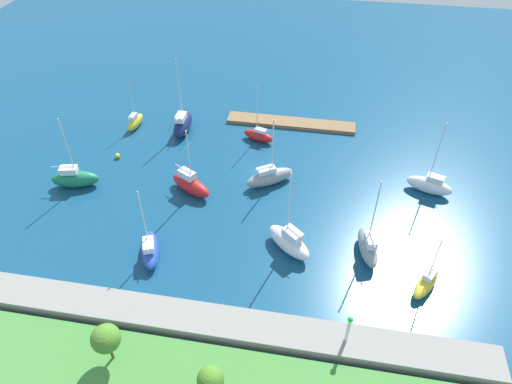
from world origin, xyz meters
TOP-DOWN VIEW (x-y plane):
  - water at (0.00, 0.00)m, footprint 160.00×160.00m
  - pier_dock at (-2.55, -14.14)m, footprint 21.76×3.11m
  - breakwater at (0.00, 26.66)m, footprint 55.98×3.85m
  - harbor_beacon at (-12.69, 26.66)m, footprint 0.56×0.56m
  - park_tree_midwest at (9.67, 32.22)m, footprint 2.81×2.81m
  - park_tree_east at (-1.06, 34.76)m, footprint 2.36×2.36m
  - sailboat_red_east_end at (9.38, 5.86)m, footprint 6.95×5.16m
  - sailboat_white_lone_north at (-5.56, 14.40)m, footprint 6.67×6.20m
  - sailboat_gray_far_north at (-1.30, 2.18)m, footprint 7.22×5.87m
  - sailboat_yellow_off_beacon at (-21.55, 17.57)m, footprint 4.15×5.43m
  - sailboat_green_mid_basin at (25.98, 7.42)m, footprint 7.04×3.80m
  - sailboat_blue_lone_south at (10.89, 18.26)m, footprint 4.13×6.53m
  - sailboat_navy_west_end at (14.93, -8.83)m, footprint 2.45×6.90m
  - sailboat_red_by_breakwater at (2.08, -8.37)m, footprint 5.40×3.04m
  - sailboat_white_near_pier at (-23.73, 0.14)m, footprint 6.58×3.78m
  - sailboat_gray_outer_mooring at (-15.01, 13.55)m, footprint 3.19×6.51m
  - sailboat_yellow_along_channel at (23.28, -8.81)m, footprint 1.82×4.89m
  - mooring_buoy_yellow at (22.86, 0.08)m, footprint 0.81×0.81m

SIDE VIEW (x-z plane):
  - water at x=0.00m, z-range 0.00..0.00m
  - pier_dock at x=-2.55m, z-range 0.00..0.60m
  - mooring_buoy_yellow at x=22.86m, z-range 0.00..0.81m
  - breakwater at x=0.00m, z-range 0.00..1.46m
  - sailboat_yellow_off_beacon at x=-21.55m, z-range -3.12..5.08m
  - sailboat_red_by_breakwater at x=2.08m, z-range -3.87..5.87m
  - sailboat_yellow_along_channel at x=23.28m, z-range -3.32..5.46m
  - sailboat_blue_lone_south at x=10.89m, z-range -3.89..6.19m
  - sailboat_gray_far_north at x=-1.30m, z-range -4.07..6.61m
  - sailboat_white_near_pier at x=-23.73m, z-range -4.40..6.96m
  - sailboat_red_east_end at x=9.38m, z-range -3.88..6.62m
  - sailboat_gray_outer_mooring at x=-15.01m, z-range -4.27..7.03m
  - sailboat_green_mid_basin at x=25.98m, z-range -4.24..7.00m
  - sailboat_white_lone_north at x=-5.56m, z-range -4.50..7.39m
  - sailboat_navy_west_end at x=14.93m, z-range -4.94..7.88m
  - harbor_beacon at x=-12.69m, z-range 1.75..5.48m
  - park_tree_midwest at x=9.67m, z-range 1.87..6.70m
  - park_tree_east at x=-1.06m, z-range 2.32..7.70m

